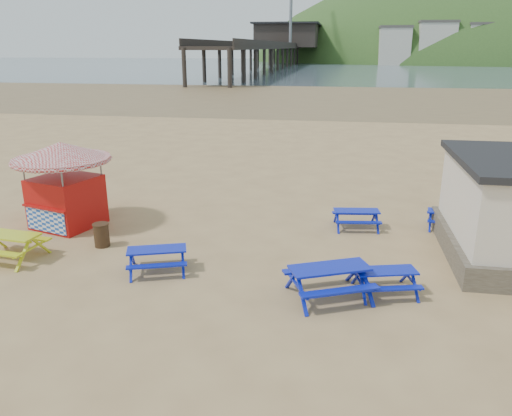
% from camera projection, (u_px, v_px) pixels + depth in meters
% --- Properties ---
extents(ground, '(400.00, 400.00, 0.00)m').
position_uv_depth(ground, '(227.00, 251.00, 15.97)').
color(ground, tan).
rests_on(ground, ground).
extents(wet_sand, '(400.00, 400.00, 0.00)m').
position_uv_depth(wet_sand, '(317.00, 95.00, 67.55)').
color(wet_sand, olive).
rests_on(wet_sand, ground).
extents(sea, '(400.00, 400.00, 0.00)m').
position_uv_depth(sea, '(334.00, 65.00, 175.41)').
color(sea, '#485A67').
rests_on(sea, ground).
extents(picnic_table_blue_b, '(1.75, 1.49, 0.67)m').
position_uv_depth(picnic_table_blue_b, '(356.00, 219.00, 17.88)').
color(picnic_table_blue_b, '#1333B5').
rests_on(picnic_table_blue_b, ground).
extents(picnic_table_blue_c, '(1.71, 1.45, 0.65)m').
position_uv_depth(picnic_table_blue_c, '(450.00, 220.00, 17.81)').
color(picnic_table_blue_c, '#1333B5').
rests_on(picnic_table_blue_c, ground).
extents(picnic_table_blue_d, '(2.02, 1.82, 0.70)m').
position_uv_depth(picnic_table_blue_d, '(157.00, 260.00, 14.42)').
color(picnic_table_blue_d, '#1333B5').
rests_on(picnic_table_blue_d, ground).
extents(picnic_table_blue_e, '(1.87, 1.65, 0.67)m').
position_uv_depth(picnic_table_blue_e, '(385.00, 281.00, 13.14)').
color(picnic_table_blue_e, '#1333B5').
rests_on(picnic_table_blue_e, ground).
extents(picnic_table_blue_f, '(2.54, 2.34, 0.86)m').
position_uv_depth(picnic_table_blue_f, '(329.00, 282.00, 12.89)').
color(picnic_table_blue_f, '#1333B5').
rests_on(picnic_table_blue_f, ground).
extents(picnic_table_yellow, '(2.12, 1.78, 0.82)m').
position_uv_depth(picnic_table_yellow, '(9.00, 246.00, 15.23)').
color(picnic_table_yellow, '#A0AE0A').
rests_on(picnic_table_yellow, ground).
extents(ice_cream_kiosk, '(4.28, 4.28, 3.08)m').
position_uv_depth(ice_cream_kiosk, '(63.00, 174.00, 17.65)').
color(ice_cream_kiosk, '#B0100D').
rests_on(ice_cream_kiosk, ground).
extents(litter_bin, '(0.53, 0.53, 0.78)m').
position_uv_depth(litter_bin, '(102.00, 235.00, 16.23)').
color(litter_bin, '#3D2517').
rests_on(litter_bin, ground).
extents(pier, '(24.00, 220.00, 39.29)m').
position_uv_depth(pier, '(286.00, 49.00, 184.31)').
color(pier, black).
rests_on(pier, ground).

